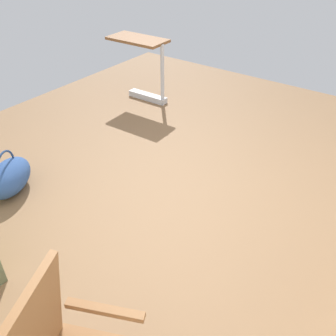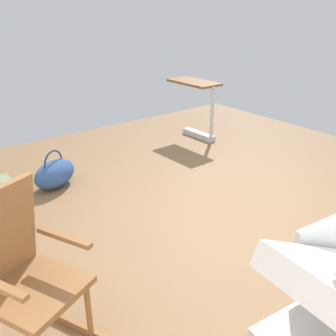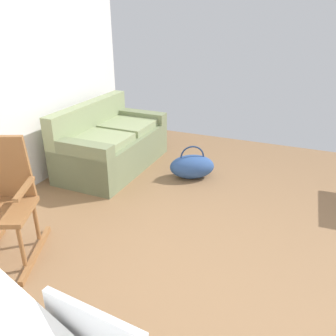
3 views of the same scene
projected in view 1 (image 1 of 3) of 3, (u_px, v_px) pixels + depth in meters
name	position (u px, v px, depth m)	size (l,w,h in m)	color
ground_plane	(203.00, 204.00, 3.38)	(6.46, 6.46, 0.00)	olive
overbed_table	(143.00, 62.00, 5.02)	(0.85, 0.42, 0.84)	#B2B5BA
duffel_bag	(9.00, 177.00, 3.47)	(0.55, 0.64, 0.43)	#2D4C84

